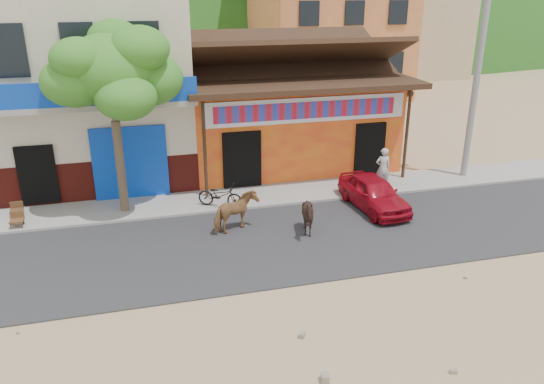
{
  "coord_description": "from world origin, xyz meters",
  "views": [
    {
      "loc": [
        -3.97,
        -10.97,
        7.08
      ],
      "look_at": [
        -0.31,
        3.0,
        1.4
      ],
      "focal_mm": 35.0,
      "sensor_mm": 36.0,
      "label": 1
    }
  ],
  "objects_px": {
    "pedestrian": "(383,168)",
    "red_car": "(374,193)",
    "cow_tan": "(236,212)",
    "cafe_chair_right": "(15,204)",
    "scooter": "(220,195)",
    "tree": "(115,121)",
    "cafe_chair_left": "(16,214)",
    "cow_dark": "(308,216)",
    "utility_pole": "(478,71)"
  },
  "relations": [
    {
      "from": "pedestrian",
      "to": "red_car",
      "type": "bearing_deg",
      "value": 60.76
    },
    {
      "from": "cow_tan",
      "to": "cafe_chair_right",
      "type": "distance_m",
      "value": 7.15
    },
    {
      "from": "cow_tan",
      "to": "scooter",
      "type": "relative_size",
      "value": 0.92
    },
    {
      "from": "red_car",
      "to": "pedestrian",
      "type": "height_order",
      "value": "pedestrian"
    },
    {
      "from": "tree",
      "to": "cafe_chair_right",
      "type": "bearing_deg",
      "value": 173.62
    },
    {
      "from": "pedestrian",
      "to": "cafe_chair_left",
      "type": "bearing_deg",
      "value": 6.43
    },
    {
      "from": "red_car",
      "to": "cafe_chair_right",
      "type": "relative_size",
      "value": 3.93
    },
    {
      "from": "cafe_chair_right",
      "to": "cow_dark",
      "type": "bearing_deg",
      "value": -24.89
    },
    {
      "from": "pedestrian",
      "to": "utility_pole",
      "type": "bearing_deg",
      "value": -168.39
    },
    {
      "from": "cow_dark",
      "to": "cafe_chair_right",
      "type": "height_order",
      "value": "cow_dark"
    },
    {
      "from": "cafe_chair_right",
      "to": "red_car",
      "type": "bearing_deg",
      "value": -13.81
    },
    {
      "from": "cow_tan",
      "to": "scooter",
      "type": "distance_m",
      "value": 1.8
    },
    {
      "from": "utility_pole",
      "to": "cow_dark",
      "type": "bearing_deg",
      "value": -156.39
    },
    {
      "from": "red_car",
      "to": "scooter",
      "type": "bearing_deg",
      "value": 160.84
    },
    {
      "from": "scooter",
      "to": "cafe_chair_right",
      "type": "bearing_deg",
      "value": 111.89
    },
    {
      "from": "utility_pole",
      "to": "scooter",
      "type": "bearing_deg",
      "value": -175.87
    },
    {
      "from": "utility_pole",
      "to": "cafe_chair_left",
      "type": "height_order",
      "value": "utility_pole"
    },
    {
      "from": "cow_dark",
      "to": "cafe_chair_right",
      "type": "bearing_deg",
      "value": -144.93
    },
    {
      "from": "tree",
      "to": "cow_tan",
      "type": "height_order",
      "value": "tree"
    },
    {
      "from": "cow_dark",
      "to": "cafe_chair_right",
      "type": "distance_m",
      "value": 9.34
    },
    {
      "from": "tree",
      "to": "pedestrian",
      "type": "xyz_separation_m",
      "value": [
        9.12,
        -0.22,
        -2.25
      ]
    },
    {
      "from": "utility_pole",
      "to": "red_car",
      "type": "relative_size",
      "value": 2.46
    },
    {
      "from": "utility_pole",
      "to": "cafe_chair_left",
      "type": "xyz_separation_m",
      "value": [
        -16.0,
        -0.7,
        -3.58
      ]
    },
    {
      "from": "cow_dark",
      "to": "pedestrian",
      "type": "height_order",
      "value": "pedestrian"
    },
    {
      "from": "red_car",
      "to": "pedestrian",
      "type": "xyz_separation_m",
      "value": [
        1.04,
        1.53,
        0.28
      ]
    },
    {
      "from": "tree",
      "to": "utility_pole",
      "type": "bearing_deg",
      "value": 0.9
    },
    {
      "from": "utility_pole",
      "to": "cow_dark",
      "type": "relative_size",
      "value": 6.76
    },
    {
      "from": "cow_tan",
      "to": "cafe_chair_left",
      "type": "relative_size",
      "value": 1.69
    },
    {
      "from": "tree",
      "to": "red_car",
      "type": "xyz_separation_m",
      "value": [
        8.07,
        -1.75,
        -2.53
      ]
    },
    {
      "from": "red_car",
      "to": "tree",
      "type": "bearing_deg",
      "value": 162.7
    },
    {
      "from": "utility_pole",
      "to": "cow_tan",
      "type": "bearing_deg",
      "value": -165.33
    },
    {
      "from": "cow_tan",
      "to": "cow_dark",
      "type": "height_order",
      "value": "cow_tan"
    },
    {
      "from": "cafe_chair_left",
      "to": "cafe_chair_right",
      "type": "xyz_separation_m",
      "value": [
        -0.15,
        0.88,
        -0.01
      ]
    },
    {
      "from": "cow_tan",
      "to": "red_car",
      "type": "xyz_separation_m",
      "value": [
        4.79,
        0.55,
        -0.05
      ]
    },
    {
      "from": "scooter",
      "to": "cafe_chair_right",
      "type": "height_order",
      "value": "cafe_chair_right"
    },
    {
      "from": "scooter",
      "to": "tree",
      "type": "bearing_deg",
      "value": 110.45
    },
    {
      "from": "scooter",
      "to": "cafe_chair_left",
      "type": "distance_m",
      "value": 6.3
    },
    {
      "from": "red_car",
      "to": "cafe_chair_right",
      "type": "bearing_deg",
      "value": 164.39
    },
    {
      "from": "cow_dark",
      "to": "red_car",
      "type": "relative_size",
      "value": 0.36
    },
    {
      "from": "cow_tan",
      "to": "cafe_chair_left",
      "type": "distance_m",
      "value": 6.73
    },
    {
      "from": "cow_dark",
      "to": "red_car",
      "type": "xyz_separation_m",
      "value": [
        2.74,
        1.32,
        -0.04
      ]
    },
    {
      "from": "cafe_chair_right",
      "to": "scooter",
      "type": "bearing_deg",
      "value": -11.01
    },
    {
      "from": "tree",
      "to": "pedestrian",
      "type": "bearing_deg",
      "value": -1.38
    },
    {
      "from": "red_car",
      "to": "scooter",
      "type": "xyz_separation_m",
      "value": [
        -4.97,
        1.25,
        -0.07
      ]
    },
    {
      "from": "utility_pole",
      "to": "pedestrian",
      "type": "height_order",
      "value": "utility_pole"
    },
    {
      "from": "utility_pole",
      "to": "cafe_chair_right",
      "type": "xyz_separation_m",
      "value": [
        -16.15,
        0.18,
        -3.59
      ]
    },
    {
      "from": "cafe_chair_right",
      "to": "cafe_chair_left",
      "type": "bearing_deg",
      "value": -83.44
    },
    {
      "from": "cafe_chair_left",
      "to": "scooter",
      "type": "bearing_deg",
      "value": -0.59
    },
    {
      "from": "red_car",
      "to": "scooter",
      "type": "relative_size",
      "value": 2.1
    },
    {
      "from": "tree",
      "to": "cow_tan",
      "type": "xyz_separation_m",
      "value": [
        3.28,
        -2.29,
        -2.48
      ]
    }
  ]
}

